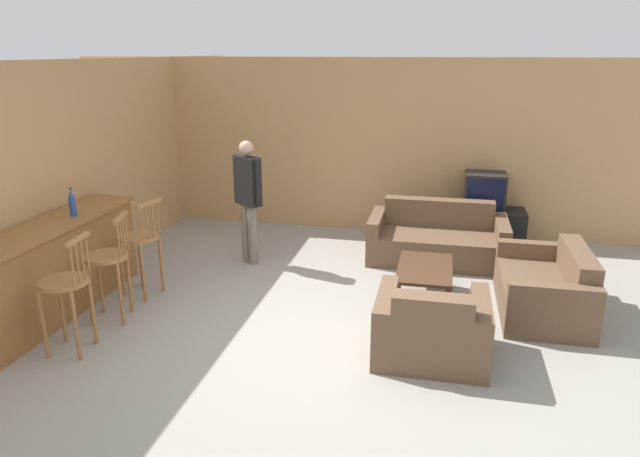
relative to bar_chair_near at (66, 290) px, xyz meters
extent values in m
plane|color=gray|center=(2.14, 0.68, -0.62)|extent=(24.00, 24.00, 0.00)
cube|color=tan|center=(2.14, 4.40, 0.68)|extent=(9.40, 0.08, 2.60)
cube|color=tan|center=(-0.98, 2.04, 0.68)|extent=(0.08, 8.72, 2.60)
cube|color=brown|center=(-0.64, 0.68, -0.14)|extent=(0.47, 2.41, 0.95)
cube|color=brown|center=(-0.64, 0.68, 0.36)|extent=(0.55, 2.47, 0.05)
cylinder|color=#996638|center=(-0.02, 0.00, 0.08)|extent=(0.48, 0.48, 0.04)
cylinder|color=#996638|center=(-0.18, 0.14, -0.28)|extent=(0.04, 0.04, 0.67)
cylinder|color=#996638|center=(-0.15, -0.17, -0.28)|extent=(0.04, 0.04, 0.67)
cylinder|color=#996638|center=(0.12, 0.17, -0.28)|extent=(0.04, 0.04, 0.67)
cylinder|color=#996638|center=(0.15, -0.14, -0.28)|extent=(0.04, 0.04, 0.67)
cylinder|color=#996638|center=(0.16, 0.15, 0.28)|extent=(0.02, 0.02, 0.37)
cylinder|color=#996638|center=(0.17, 0.06, 0.28)|extent=(0.02, 0.02, 0.37)
cylinder|color=#996638|center=(0.17, -0.03, 0.28)|extent=(0.02, 0.02, 0.37)
cylinder|color=#996638|center=(0.18, -0.11, 0.28)|extent=(0.02, 0.02, 0.37)
cube|color=#996638|center=(0.17, 0.02, 0.49)|extent=(0.07, 0.38, 0.04)
cylinder|color=#996638|center=(-0.02, 0.68, 0.08)|extent=(0.53, 0.53, 0.04)
cylinder|color=#996638|center=(-0.20, 0.79, -0.28)|extent=(0.04, 0.04, 0.67)
cylinder|color=#996638|center=(-0.13, 0.50, -0.28)|extent=(0.04, 0.04, 0.67)
cylinder|color=#996638|center=(0.10, 0.87, -0.28)|extent=(0.04, 0.04, 0.67)
cylinder|color=#996638|center=(0.17, 0.57, -0.28)|extent=(0.04, 0.04, 0.67)
cylinder|color=#996638|center=(0.13, 0.86, 0.28)|extent=(0.02, 0.02, 0.37)
cylinder|color=#996638|center=(0.16, 0.77, 0.28)|extent=(0.02, 0.02, 0.37)
cylinder|color=#996638|center=(0.18, 0.69, 0.28)|extent=(0.02, 0.02, 0.37)
cylinder|color=#996638|center=(0.20, 0.60, 0.28)|extent=(0.02, 0.02, 0.37)
cube|color=#996638|center=(0.17, 0.73, 0.49)|extent=(0.12, 0.37, 0.04)
cylinder|color=#996638|center=(-0.02, 1.33, 0.08)|extent=(0.53, 0.53, 0.04)
cylinder|color=#996638|center=(-0.13, 1.52, -0.28)|extent=(0.04, 0.04, 0.67)
cylinder|color=#996638|center=(-0.20, 1.22, -0.28)|extent=(0.04, 0.04, 0.67)
cylinder|color=#996638|center=(0.17, 1.45, -0.28)|extent=(0.04, 0.04, 0.67)
cylinder|color=#996638|center=(0.10, 1.15, -0.28)|extent=(0.04, 0.04, 0.67)
cylinder|color=#996638|center=(0.20, 1.42, 0.28)|extent=(0.02, 0.02, 0.37)
cylinder|color=#996638|center=(0.18, 1.33, 0.28)|extent=(0.02, 0.02, 0.37)
cylinder|color=#996638|center=(0.16, 1.25, 0.28)|extent=(0.02, 0.02, 0.37)
cylinder|color=#996638|center=(0.14, 1.16, 0.28)|extent=(0.02, 0.02, 0.37)
cube|color=#996638|center=(0.17, 1.29, 0.49)|extent=(0.12, 0.37, 0.04)
cube|color=brown|center=(3.25, 3.17, -0.42)|extent=(1.47, 0.94, 0.38)
cube|color=brown|center=(3.25, 3.53, -0.05)|extent=(1.47, 0.22, 0.37)
cube|color=brown|center=(2.44, 3.17, -0.32)|extent=(0.16, 0.94, 0.59)
cube|color=brown|center=(4.07, 3.17, -0.32)|extent=(0.16, 0.94, 0.59)
cube|color=brown|center=(3.26, 0.64, -0.42)|extent=(0.69, 0.89, 0.38)
cube|color=brown|center=(3.26, 0.30, -0.06)|extent=(0.69, 0.22, 0.35)
cube|color=brown|center=(3.68, 0.64, -0.33)|extent=(0.16, 0.89, 0.58)
cube|color=brown|center=(2.84, 0.64, -0.33)|extent=(0.16, 0.89, 0.58)
cube|color=brown|center=(4.38, 1.82, -0.42)|extent=(0.86, 1.13, 0.38)
cube|color=brown|center=(4.71, 1.82, -0.06)|extent=(0.22, 1.13, 0.34)
cube|color=brown|center=(4.38, 2.46, -0.33)|extent=(0.86, 0.16, 0.57)
cube|color=brown|center=(4.38, 1.17, -0.33)|extent=(0.86, 0.16, 0.57)
cube|color=#472D1E|center=(3.15, 1.86, -0.24)|extent=(0.60, 1.00, 0.04)
cube|color=#472D1E|center=(2.89, 1.39, -0.44)|extent=(0.06, 0.06, 0.36)
cube|color=#472D1E|center=(3.40, 1.39, -0.44)|extent=(0.06, 0.06, 0.36)
cube|color=#472D1E|center=(2.89, 2.32, -0.44)|extent=(0.06, 0.06, 0.36)
cube|color=#472D1E|center=(3.40, 2.32, -0.44)|extent=(0.06, 0.06, 0.36)
cube|color=black|center=(3.87, 4.03, -0.36)|extent=(1.18, 0.53, 0.51)
cube|color=black|center=(3.87, 4.03, 0.16)|extent=(0.56, 0.48, 0.53)
cube|color=black|center=(3.87, 3.79, 0.16)|extent=(0.49, 0.01, 0.46)
cylinder|color=#234293|center=(-0.56, 0.99, 0.49)|extent=(0.07, 0.07, 0.20)
cone|color=#234293|center=(-0.56, 0.99, 0.63)|extent=(0.06, 0.06, 0.09)
cylinder|color=black|center=(-0.56, 0.99, 0.68)|extent=(0.03, 0.03, 0.02)
cylinder|color=#756B5B|center=(0.79, 2.62, -0.22)|extent=(0.12, 0.12, 0.79)
cylinder|color=#756B5B|center=(0.90, 2.54, -0.22)|extent=(0.12, 0.12, 0.79)
cube|color=black|center=(0.85, 2.58, 0.49)|extent=(0.41, 0.35, 0.63)
cylinder|color=black|center=(0.67, 2.70, 0.51)|extent=(0.08, 0.08, 0.58)
cylinder|color=black|center=(1.02, 2.46, 0.51)|extent=(0.08, 0.08, 0.58)
sphere|color=tan|center=(0.85, 2.58, 0.91)|extent=(0.18, 0.18, 0.18)
camera|label=1|loc=(3.27, -4.16, 2.07)|focal=32.00mm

